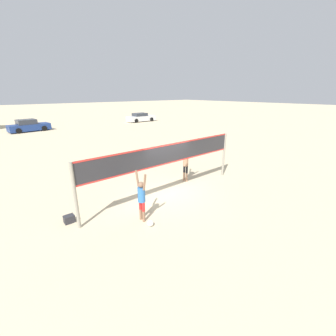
% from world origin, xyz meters
% --- Properties ---
extents(ground_plane, '(200.00, 200.00, 0.00)m').
position_xyz_m(ground_plane, '(0.00, 0.00, 0.00)').
color(ground_plane, beige).
extents(volleyball_net, '(8.58, 0.12, 2.49)m').
position_xyz_m(volleyball_net, '(0.00, 0.00, 1.81)').
color(volleyball_net, gray).
rests_on(volleyball_net, ground_plane).
extents(player_spiker, '(0.28, 0.68, 1.98)m').
position_xyz_m(player_spiker, '(-2.20, -1.08, 1.03)').
color(player_spiker, '#8C664C').
rests_on(player_spiker, ground_plane).
extents(player_blocker, '(0.28, 0.71, 2.17)m').
position_xyz_m(player_blocker, '(1.90, 0.77, 1.15)').
color(player_blocker, tan).
rests_on(player_blocker, ground_plane).
extents(volleyball, '(0.24, 0.24, 0.24)m').
position_xyz_m(volleyball, '(-2.20, -1.59, 0.12)').
color(volleyball, white).
rests_on(volleyball, ground_plane).
extents(gear_bag, '(0.37, 0.27, 0.29)m').
position_xyz_m(gear_bag, '(-4.40, 0.58, 0.15)').
color(gear_bag, '#2D2D33').
rests_on(gear_bag, ground_plane).
extents(parked_car_near, '(4.74, 2.32, 1.49)m').
position_xyz_m(parked_car_near, '(-1.42, 25.35, 0.66)').
color(parked_car_near, navy).
rests_on(parked_car_near, ground_plane).
extents(parked_car_mid, '(4.82, 2.01, 1.40)m').
position_xyz_m(parked_car_mid, '(14.86, 24.61, 0.64)').
color(parked_car_mid, silver).
rests_on(parked_car_mid, ground_plane).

